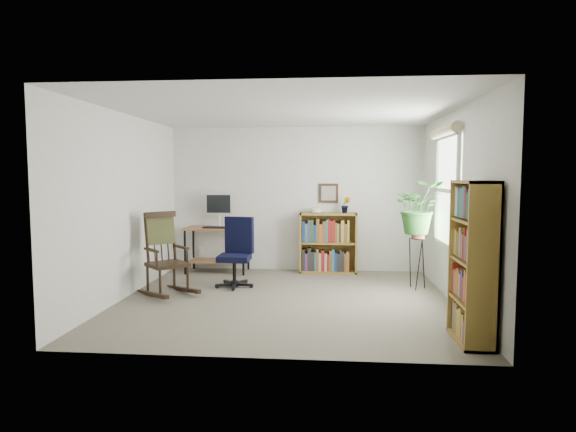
# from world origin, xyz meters

# --- Properties ---
(floor) EXTENTS (4.20, 4.00, 0.00)m
(floor) POSITION_xyz_m (0.00, 0.00, 0.00)
(floor) COLOR slate
(floor) RESTS_ON ground
(ceiling) EXTENTS (4.20, 4.00, 0.00)m
(ceiling) POSITION_xyz_m (0.00, 0.00, 2.40)
(ceiling) COLOR silver
(ceiling) RESTS_ON ground
(wall_back) EXTENTS (4.20, 0.00, 2.40)m
(wall_back) POSITION_xyz_m (0.00, 2.00, 1.20)
(wall_back) COLOR silver
(wall_back) RESTS_ON ground
(wall_front) EXTENTS (4.20, 0.00, 2.40)m
(wall_front) POSITION_xyz_m (0.00, -2.00, 1.20)
(wall_front) COLOR silver
(wall_front) RESTS_ON ground
(wall_left) EXTENTS (0.00, 4.00, 2.40)m
(wall_left) POSITION_xyz_m (-2.10, 0.00, 1.20)
(wall_left) COLOR silver
(wall_left) RESTS_ON ground
(wall_right) EXTENTS (0.00, 4.00, 2.40)m
(wall_right) POSITION_xyz_m (2.10, 0.00, 1.20)
(wall_right) COLOR silver
(wall_right) RESTS_ON ground
(window) EXTENTS (0.12, 1.20, 1.50)m
(window) POSITION_xyz_m (2.06, 0.30, 1.40)
(window) COLOR silver
(window) RESTS_ON wall_right
(desk) EXTENTS (1.03, 0.57, 0.74)m
(desk) POSITION_xyz_m (-1.28, 1.70, 0.37)
(desk) COLOR #946541
(desk) RESTS_ON floor
(monitor) EXTENTS (0.46, 0.16, 0.56)m
(monitor) POSITION_xyz_m (-1.28, 1.84, 1.02)
(monitor) COLOR silver
(monitor) RESTS_ON desk
(keyboard) EXTENTS (0.40, 0.15, 0.02)m
(keyboard) POSITION_xyz_m (-1.28, 1.58, 0.76)
(keyboard) COLOR black
(keyboard) RESTS_ON desk
(office_chair) EXTENTS (0.65, 0.65, 1.01)m
(office_chair) POSITION_xyz_m (-0.79, 0.65, 0.51)
(office_chair) COLOR black
(office_chair) RESTS_ON floor
(rocking_chair) EXTENTS (1.09, 1.11, 1.13)m
(rocking_chair) POSITION_xyz_m (-1.60, 0.15, 0.56)
(rocking_chair) COLOR black
(rocking_chair) RESTS_ON floor
(low_bookshelf) EXTENTS (0.93, 0.31, 0.98)m
(low_bookshelf) POSITION_xyz_m (0.54, 1.82, 0.49)
(low_bookshelf) COLOR olive
(low_bookshelf) RESTS_ON floor
(tall_bookshelf) EXTENTS (0.29, 0.68, 1.55)m
(tall_bookshelf) POSITION_xyz_m (1.92, -1.40, 0.78)
(tall_bookshelf) COLOR olive
(tall_bookshelf) RESTS_ON floor
(plant_stand) EXTENTS (0.23, 0.23, 0.84)m
(plant_stand) POSITION_xyz_m (1.80, 0.77, 0.42)
(plant_stand) COLOR black
(plant_stand) RESTS_ON floor
(spider_plant) EXTENTS (1.69, 1.88, 1.46)m
(spider_plant) POSITION_xyz_m (1.80, 0.77, 1.51)
(spider_plant) COLOR #2A6C25
(spider_plant) RESTS_ON plant_stand
(potted_plant_small) EXTENTS (0.13, 0.24, 0.11)m
(potted_plant_small) POSITION_xyz_m (0.82, 1.83, 1.04)
(potted_plant_small) COLOR #2A6C25
(potted_plant_small) RESTS_ON low_bookshelf
(framed_picture) EXTENTS (0.32, 0.04, 0.32)m
(framed_picture) POSITION_xyz_m (0.54, 1.97, 1.30)
(framed_picture) COLOR black
(framed_picture) RESTS_ON wall_back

